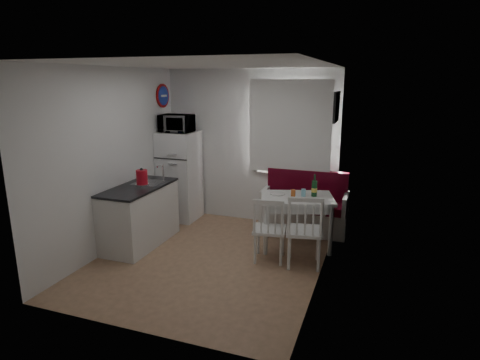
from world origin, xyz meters
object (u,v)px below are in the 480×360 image
object	(u,v)px
bench	(304,212)
fridge	(180,176)
kitchen_counter	(140,215)
chair_left	(268,223)
dining_table	(297,202)
chair_right	(303,224)
microwave	(177,123)
kettle	(142,177)
wine_bottle	(314,185)

from	to	relation	value
bench	fridge	xyz separation A→B (m)	(-2.19, -0.11, 0.45)
kitchen_counter	chair_left	bearing A→B (deg)	0.43
chair_left	dining_table	bearing A→B (deg)	60.03
kitchen_counter	chair_right	distance (m)	2.45
bench	microwave	bearing A→B (deg)	-175.78
kitchen_counter	kettle	world-z (taller)	same
microwave	kettle	world-z (taller)	microwave
fridge	wine_bottle	size ratio (longest dim) A/B	4.76
chair_right	chair_left	bearing A→B (deg)	168.14
fridge	kettle	world-z (taller)	fridge
bench	fridge	world-z (taller)	fridge
kettle	chair_right	bearing A→B (deg)	-0.64
bench	chair_left	bearing A→B (deg)	-100.15
kettle	fridge	bearing A→B (deg)	91.42
wine_bottle	chair_right	bearing A→B (deg)	-90.00
kitchen_counter	bench	size ratio (longest dim) A/B	0.96
kitchen_counter	fridge	xyz separation A→B (m)	(0.02, 1.24, 0.32)
dining_table	microwave	world-z (taller)	microwave
dining_table	chair_right	world-z (taller)	chair_right
dining_table	kettle	size ratio (longest dim) A/B	4.59
bench	dining_table	distance (m)	0.77
dining_table	chair_right	xyz separation A→B (m)	(0.23, -0.67, -0.07)
fridge	bench	bearing A→B (deg)	2.92
bench	wine_bottle	bearing A→B (deg)	-67.76
chair_right	fridge	distance (m)	2.73
chair_right	kettle	world-z (taller)	kettle
bench	kettle	bearing A→B (deg)	-148.54
chair_left	chair_right	distance (m)	0.48
chair_right	wine_bottle	bearing A→B (deg)	79.23
kitchen_counter	fridge	bearing A→B (deg)	89.10
kitchen_counter	microwave	bearing A→B (deg)	89.06
kitchen_counter	wine_bottle	bearing A→B (deg)	17.64
kitchen_counter	dining_table	xyz separation A→B (m)	(2.22, 0.68, 0.23)
bench	chair_left	xyz separation A→B (m)	(-0.24, -1.34, 0.24)
kitchen_counter	microwave	distance (m)	1.72
bench	kettle	world-z (taller)	kettle
dining_table	fridge	size ratio (longest dim) A/B	0.77
microwave	wine_bottle	world-z (taller)	microwave
kitchen_counter	chair_right	size ratio (longest dim) A/B	2.43
kettle	dining_table	bearing A→B (deg)	16.55
fridge	chair_right	bearing A→B (deg)	-27.01
dining_table	chair_left	xyz separation A→B (m)	(-0.25, -0.66, -0.12)
kitchen_counter	wine_bottle	xyz separation A→B (m)	(2.45, 0.78, 0.48)
chair_left	chair_right	xyz separation A→B (m)	(0.48, -0.01, 0.05)
kettle	microwave	bearing A→B (deg)	91.48
bench	chair_right	world-z (taller)	chair_right
kitchen_counter	bench	xyz separation A→B (m)	(2.21, 1.36, -0.13)
bench	dining_table	world-z (taller)	bench
kettle	wine_bottle	xyz separation A→B (m)	(2.40, 0.75, -0.09)
kitchen_counter	microwave	xyz separation A→B (m)	(0.02, 1.19, 1.24)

